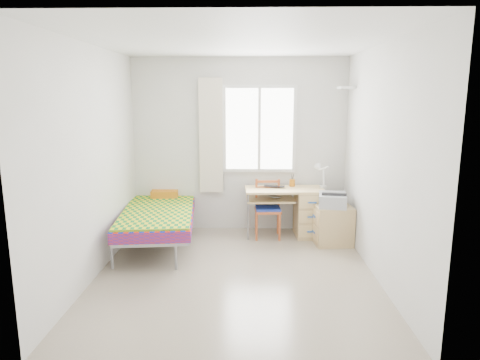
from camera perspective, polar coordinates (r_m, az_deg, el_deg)
name	(u,v)px	position (r m, az deg, el deg)	size (l,w,h in m)	color
floor	(236,274)	(5.11, -0.58, -12.37)	(3.50, 3.50, 0.00)	#BCAD93
ceiling	(235,41)	(4.72, -0.65, 18.00)	(3.50, 3.50, 0.00)	white
wall_back	(239,146)	(6.47, -0.09, 4.61)	(3.20, 3.20, 0.00)	silver
wall_left	(92,163)	(5.05, -19.08, 2.14)	(3.50, 3.50, 0.00)	silver
wall_right	(381,164)	(4.95, 18.24, 2.02)	(3.50, 3.50, 0.00)	silver
window	(259,129)	(6.43, 2.59, 6.79)	(1.10, 0.04, 1.30)	white
curtain	(211,136)	(6.41, -3.88, 5.87)	(0.35, 0.05, 1.70)	beige
floating_shelf	(346,88)	(6.22, 13.97, 11.86)	(0.20, 0.32, 0.03)	white
bed	(160,213)	(6.11, -10.63, -4.32)	(1.14, 2.12, 0.88)	gray
desk	(304,210)	(6.37, 8.58, -3.99)	(1.16, 0.58, 0.71)	#DEAF74
chair	(268,205)	(6.26, 3.78, -3.32)	(0.38, 0.38, 0.85)	#A0371E
cabinet	(332,225)	(6.13, 12.22, -5.86)	(0.55, 0.49, 0.54)	tan
printer	(332,200)	(6.02, 12.22, -2.56)	(0.43, 0.48, 0.18)	#A6A9AE
laptop	(274,187)	(6.27, 4.55, -0.98)	(0.30, 0.20, 0.02)	black
pen_cup	(292,183)	(6.42, 6.97, -0.38)	(0.08, 0.08, 0.10)	orange
task_lamp	(321,173)	(6.22, 10.72, 0.96)	(0.22, 0.32, 0.40)	white
book	(270,197)	(6.28, 3.97, -2.21)	(0.15, 0.20, 0.02)	gray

